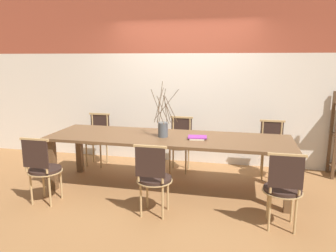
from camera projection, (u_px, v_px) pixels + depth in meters
ground_plane at (168, 189)px, 4.71m from camera, size 16.00×16.00×0.00m
wall_rear at (186, 72)px, 5.69m from camera, size 12.00×0.06×3.20m
dining_table at (168, 142)px, 4.57m from camera, size 3.37×0.99×0.77m
chair_near_leftend at (43, 167)px, 4.14m from camera, size 0.43×0.43×0.89m
chair_near_left at (153, 176)px, 3.82m from camera, size 0.43×0.43×0.89m
chair_near_center at (283, 187)px, 3.51m from camera, size 0.43×0.43×0.89m
chair_far_leftend at (97, 137)px, 5.72m from camera, size 0.43×0.43×0.89m
chair_far_left at (180, 142)px, 5.40m from camera, size 0.43×0.43×0.89m
chair_far_center at (272, 147)px, 5.08m from camera, size 0.43×0.43×0.89m
vase_centerpiece at (163, 128)px, 4.52m from camera, size 0.37×0.38×0.76m
book_stack at (197, 138)px, 4.42m from camera, size 0.27×0.22×0.03m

